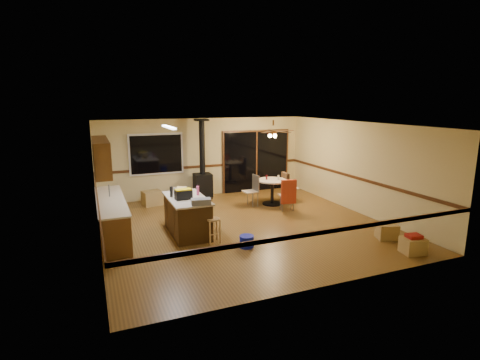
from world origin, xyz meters
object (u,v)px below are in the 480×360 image
box_under_window (152,198)px  box_corner_b (387,231)px  bar_stool (213,230)px  blue_bucket (247,241)px  toolbox_grey (201,202)px  chair_left (253,187)px  wood_stove (203,177)px  toolbox_black (183,195)px  chair_right (286,184)px  chair_near (288,192)px  box_corner_a (413,246)px  dining_table (272,188)px  kitchen_island (187,215)px

box_under_window → box_corner_b: bearing=-47.3°
bar_stool → blue_bucket: (0.58, -0.57, -0.15)m
toolbox_grey → chair_left: (2.35, 2.39, -0.38)m
bar_stool → blue_bucket: size_ratio=1.77×
toolbox_grey → wood_stove: bearing=73.0°
toolbox_black → chair_right: toolbox_black is taller
bar_stool → box_corner_b: 4.05m
toolbox_black → chair_right: size_ratio=0.56×
wood_stove → blue_bucket: (-0.31, -4.40, -0.60)m
box_under_window → box_corner_b: (4.61, -4.99, -0.04)m
toolbox_grey → toolbox_black: bearing=112.5°
blue_bucket → bar_stool: bearing=135.2°
chair_left → chair_near: size_ratio=0.74×
toolbox_black → blue_bucket: 1.86m
wood_stove → box_corner_a: size_ratio=5.60×
toolbox_black → dining_table: 3.64m
kitchen_island → bar_stool: kitchen_island is taller
bar_stool → dining_table: (2.68, 2.34, 0.25)m
toolbox_grey → toolbox_black: (-0.25, 0.60, 0.04)m
box_under_window → box_corner_b: 6.80m
chair_near → chair_left: bearing=123.9°
wood_stove → toolbox_grey: size_ratio=5.83×
wood_stove → chair_left: wood_stove is taller
chair_right → bar_stool: bearing=-143.0°
bar_stool → chair_right: chair_right is taller
wood_stove → toolbox_black: bearing=-113.9°
dining_table → box_corner_a: (1.03, -4.55, -0.36)m
dining_table → chair_near: bearing=-85.4°
wood_stove → chair_right: (2.31, -1.42, -0.13)m
wood_stove → chair_near: size_ratio=3.60×
kitchen_island → chair_left: bearing=33.8°
box_under_window → box_corner_b: box_under_window is taller
dining_table → kitchen_island: bearing=-153.2°
toolbox_black → box_corner_b: bearing=-24.7°
kitchen_island → wood_stove: 3.33m
dining_table → chair_near: size_ratio=1.37×
kitchen_island → box_corner_b: 4.73m
bar_stool → box_corner_a: size_ratio=1.25×
kitchen_island → toolbox_black: (-0.10, -0.12, 0.55)m
box_corner_b → chair_near: bearing=110.8°
chair_left → kitchen_island: bearing=-146.2°
kitchen_island → blue_bucket: bearing=-53.8°
chair_left → box_corner_a: 4.95m
box_corner_b → box_corner_a: bearing=-97.2°
toolbox_grey → box_corner_b: bearing=-18.8°
bar_stool → chair_right: (3.20, 2.41, 0.32)m
dining_table → box_corner_a: size_ratio=2.13×
kitchen_island → bar_stool: size_ratio=2.99×
bar_stool → box_corner_b: (3.82, -1.34, -0.10)m
toolbox_black → chair_near: bearing=13.8°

